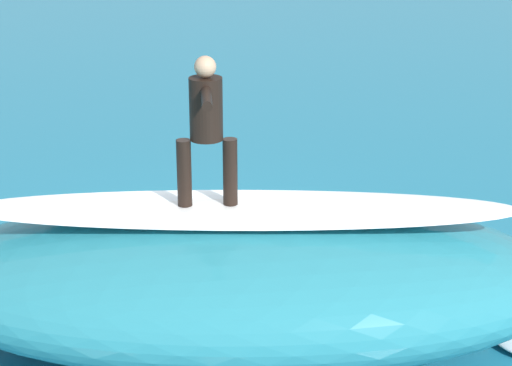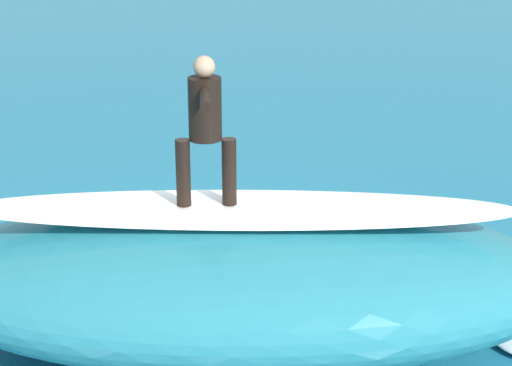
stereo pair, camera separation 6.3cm
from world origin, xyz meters
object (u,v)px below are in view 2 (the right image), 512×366
(surfboard_riding, at_px, (207,209))
(surfboard_paddling, at_px, (291,219))
(surfer_riding, at_px, (205,120))
(surfer_paddling, at_px, (300,207))

(surfboard_riding, bearing_deg, surfboard_paddling, -110.71)
(surfer_riding, distance_m, surfboard_paddling, 4.07)
(surfer_riding, relative_size, surfer_paddling, 0.94)
(surfer_riding, height_order, surfboard_paddling, surfer_riding)
(surfboard_paddling, distance_m, surfer_paddling, 0.21)
(surfer_paddling, bearing_deg, surfboard_paddling, -0.00)
(surfboard_riding, distance_m, surfer_riding, 0.91)
(surfer_riding, relative_size, surfboard_paddling, 0.61)
(surfboard_riding, distance_m, surfboard_paddling, 3.63)
(surfboard_riding, bearing_deg, surfer_paddling, -112.56)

